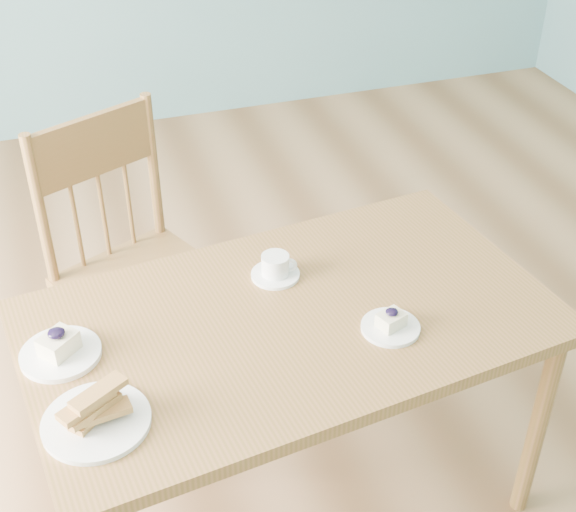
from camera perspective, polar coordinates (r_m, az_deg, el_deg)
The scene contains 7 objects.
room at distance 1.66m, azimuth -1.98°, elevation 15.90°, with size 5.01×5.01×2.71m.
dining_table at distance 1.97m, azimuth 0.16°, elevation -5.74°, with size 1.34×0.87×0.67m.
dining_chair at distance 2.46m, azimuth -10.90°, elevation -0.80°, with size 0.56×0.55×0.94m.
cheesecake_plate_near at distance 1.89m, azimuth 7.32°, elevation -4.84°, with size 0.14×0.14×0.06m.
cheesecake_plate_far at distance 1.87m, azimuth -15.92°, elevation -6.42°, with size 0.18×0.18×0.08m.
coffee_cup at distance 2.04m, azimuth -0.88°, elevation -0.83°, with size 0.12×0.12×0.06m.
biscotti_plate at distance 1.70m, azimuth -13.57°, elevation -10.89°, with size 0.22×0.22×0.09m.
Camera 1 is at (-0.44, -1.51, 1.90)m, focal length 50.00 mm.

